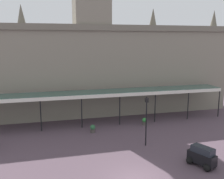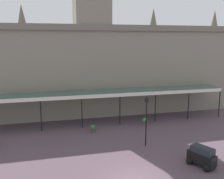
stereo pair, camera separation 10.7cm
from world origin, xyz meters
TOP-DOWN VIEW (x-y plane):
  - ground_plane at (0.00, 0.00)m, footprint 140.00×140.00m
  - station_building at (-0.00, 19.31)m, footprint 41.34×5.62m
  - entrance_canopy at (-0.00, 14.36)m, footprint 34.25×3.26m
  - car_black_van at (6.21, 0.58)m, footprint 2.18×2.58m
  - victorian_lamppost at (3.19, 5.96)m, footprint 0.30×0.30m
  - planter_near_kerb at (5.49, 12.15)m, footprint 0.60×0.60m
  - planter_by_canopy at (-1.45, 11.05)m, footprint 0.60×0.60m

SIDE VIEW (x-z plane):
  - ground_plane at x=0.00m, z-range 0.00..0.00m
  - planter_near_kerb at x=5.49m, z-range 0.01..0.97m
  - planter_by_canopy at x=-1.45m, z-range 0.01..0.97m
  - car_black_van at x=6.21m, z-range -0.08..1.69m
  - victorian_lamppost at x=3.19m, z-range 0.61..5.77m
  - entrance_canopy at x=0.00m, z-range 1.94..6.16m
  - station_building at x=0.00m, z-range -3.54..17.97m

